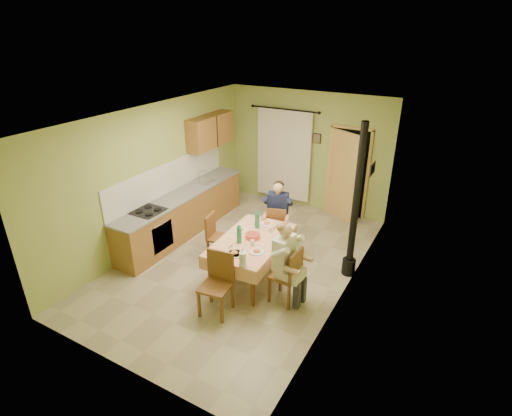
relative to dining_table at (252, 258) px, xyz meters
The scene contains 17 objects.
floor 0.64m from the dining_table, 140.61° to the left, with size 4.00×6.00×0.01m, color tan.
room_shell 1.53m from the dining_table, 140.61° to the left, with size 4.04×6.04×2.82m.
kitchen_run 2.23m from the dining_table, 160.97° to the left, with size 0.64×3.64×1.56m.
upper_cabinets 3.39m from the dining_table, 137.58° to the left, with size 0.35×1.40×0.70m, color olive.
curtain 3.48m from the dining_table, 106.37° to the left, with size 1.70×0.07×2.22m.
doorway 3.33m from the dining_table, 78.91° to the left, with size 0.96×0.44×2.15m.
dining_table is the anchor object (origin of this frame).
tableware 0.46m from the dining_table, 82.97° to the right, with size 0.87×1.59×0.33m.
chair_far 1.13m from the dining_table, 92.88° to the left, with size 0.48×0.48×0.94m.
chair_near 1.12m from the dining_table, 89.58° to the right, with size 0.50×0.50×1.01m.
chair_right 0.90m from the dining_table, 22.06° to the right, with size 0.45×0.45×0.98m.
chair_left 0.84m from the dining_table, 168.15° to the left, with size 0.44×0.44×0.94m.
man_far 1.24m from the dining_table, 93.05° to the left, with size 0.65×0.58×1.39m.
man_right 1.01m from the dining_table, 22.35° to the right, with size 0.48×0.60×1.39m.
stove_flue 1.88m from the dining_table, 31.66° to the left, with size 0.24×0.24×2.80m.
picture_back 3.57m from the dining_table, 92.56° to the left, with size 0.19×0.03×0.23m, color black.
picture_right 2.64m from the dining_table, 44.15° to the left, with size 0.03×0.31×0.21m, color brown.
Camera 1 is at (3.42, -5.56, 4.18)m, focal length 28.00 mm.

